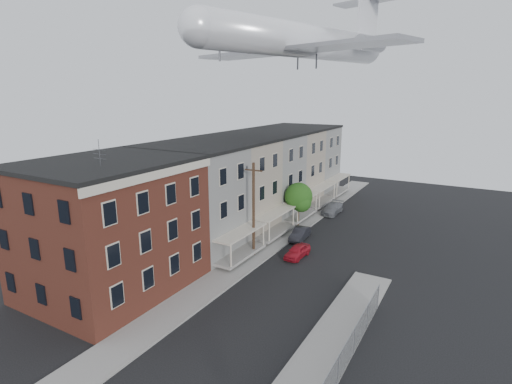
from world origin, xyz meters
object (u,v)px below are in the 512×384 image
(street_tree, at_px, (299,198))
(airplane, at_px, (305,41))
(car_mid, at_px, (300,234))
(utility_pole, at_px, (254,209))
(car_far, at_px, (332,209))
(car_near, at_px, (297,251))

(street_tree, bearing_deg, airplane, -61.07)
(street_tree, distance_m, car_mid, 5.02)
(utility_pole, distance_m, car_far, 17.45)
(utility_pole, height_order, car_mid, utility_pole)
(car_far, relative_size, airplane, 0.16)
(car_mid, distance_m, airplane, 19.80)
(car_mid, bearing_deg, car_near, -73.89)
(car_near, height_order, car_mid, car_mid)
(street_tree, relative_size, car_mid, 1.37)
(car_near, bearing_deg, airplane, 115.01)
(car_near, bearing_deg, street_tree, 116.11)
(street_tree, bearing_deg, utility_pole, -91.89)
(street_tree, distance_m, car_near, 9.38)
(car_near, relative_size, airplane, 0.12)
(car_mid, height_order, airplane, airplane)
(utility_pole, relative_size, car_mid, 2.37)
(street_tree, bearing_deg, car_mid, -64.37)
(car_mid, bearing_deg, utility_pole, -113.27)
(car_near, relative_size, car_mid, 0.92)
(street_tree, xyz_separation_m, car_far, (1.67, 6.94, -2.79))
(utility_pole, bearing_deg, car_mid, 71.08)
(airplane, bearing_deg, car_mid, -66.02)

